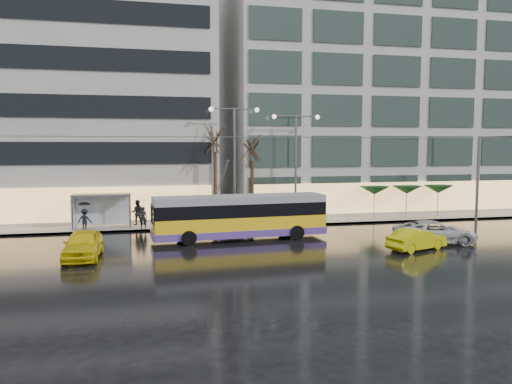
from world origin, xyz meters
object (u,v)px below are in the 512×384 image
object	(u,v)px
taxi_a	(83,244)
bus_shelter	(97,203)
street_lamp_near	(234,149)
trolleybus	(240,218)

from	to	relation	value
taxi_a	bus_shelter	bearing A→B (deg)	92.25
street_lamp_near	taxi_a	size ratio (longest dim) A/B	1.94
trolleybus	street_lamp_near	size ratio (longest dim) A/B	1.28
trolleybus	street_lamp_near	distance (m)	7.80
bus_shelter	taxi_a	size ratio (longest dim) A/B	0.90
street_lamp_near	taxi_a	xyz separation A→B (m)	(-10.26, -9.91, -5.20)
street_lamp_near	taxi_a	distance (m)	15.18
street_lamp_near	taxi_a	bearing A→B (deg)	-135.99
taxi_a	street_lamp_near	bearing A→B (deg)	45.52
bus_shelter	taxi_a	world-z (taller)	bus_shelter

